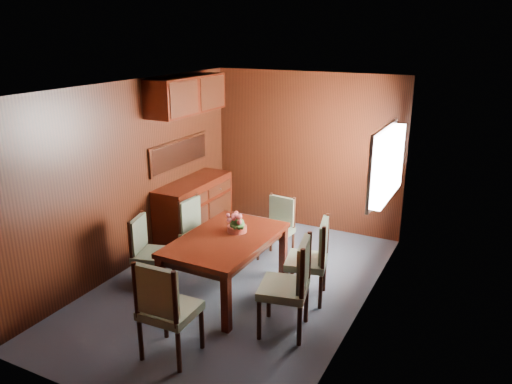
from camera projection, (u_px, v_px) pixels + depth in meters
The scene contains 11 objects.
ground at pixel (236, 286), 6.09m from camera, with size 4.50×4.50×0.00m, color #3B4350.
room_shell at pixel (240, 149), 5.90m from camera, with size 3.06×4.52×2.41m.
sideboard at pixel (194, 210), 7.33m from camera, with size 0.48×1.40×0.90m, color #340E06.
dining_table at pixel (226, 245), 5.76m from camera, with size 0.97×1.53×0.71m.
chair_left_near at pixel (147, 248), 5.93m from camera, with size 0.51×0.52×0.90m.
chair_left_far at pixel (196, 228), 6.55m from camera, with size 0.44×0.45×0.89m.
chair_right_near at pixel (292, 281), 5.00m from camera, with size 0.57×0.58×1.04m.
chair_right_far at pixel (313, 255), 5.65m from camera, with size 0.54×0.56×0.99m.
chair_head at pixel (165, 306), 4.58m from camera, with size 0.50×0.48×1.03m.
chair_foot at pixel (278, 224), 6.72m from camera, with size 0.44×0.43×0.86m.
flower_centerpiece at pixel (237, 222), 5.85m from camera, with size 0.25×0.25×0.25m.
Camera 1 is at (2.66, -4.73, 2.99)m, focal length 35.00 mm.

